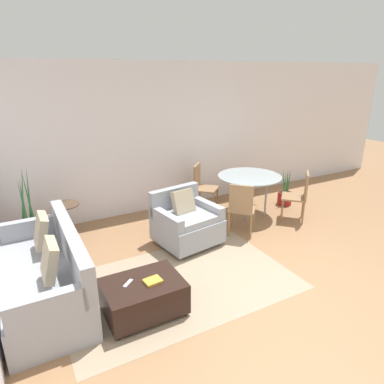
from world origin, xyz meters
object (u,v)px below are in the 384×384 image
Objects in this scene: dining_chair_near_right at (299,193)px; potted_plant_small at (285,195)px; dining_table at (249,180)px; dining_chair_near_left at (242,206)px; tv_remote_primary at (128,283)px; side_table at (66,215)px; dining_chair_far_left at (202,184)px; book_stack at (153,281)px; couch at (47,277)px; potted_plant at (31,230)px; ottoman at (143,296)px; armchair at (186,222)px.

dining_chair_near_right reaches higher than potted_plant_small.
dining_table is 1.29× the size of dining_chair_near_left.
dining_chair_near_right is (3.52, 1.00, 0.12)m from tv_remote_primary.
dining_chair_far_left reaches higher than side_table.
book_stack is at bearing -161.40° from dining_chair_near_right.
dining_chair_near_right is at bearing 3.83° from couch.
potted_plant is at bearing -179.83° from dining_chair_far_left.
couch is at bearing -165.77° from dining_table.
dining_table is at bearing 31.65° from ottoman.
potted_plant_small is (4.66, -0.56, -0.07)m from potted_plant.
side_table is at bearing 172.62° from potted_plant_small.
couch is 4.72m from potted_plant_small.
couch is 1.04m from tv_remote_primary.
dining_chair_near_left is at bearing -90.00° from dining_chair_far_left.
side_table is 0.78× the size of potted_plant_small.
side_table is at bearing 96.96° from tv_remote_primary.
potted_plant reaches higher than dining_chair_far_left.
dining_chair_near_left reaches higher than potted_plant_small.
dining_chair_near_left is at bearing 26.58° from ottoman.
potted_plant_small is (3.71, 1.75, -0.03)m from ottoman.
book_stack is 0.17× the size of dining_table.
dining_chair_near_left is (3.00, 0.29, 0.21)m from couch.
armchair is at bearing -32.71° from side_table.
armchair is 6.99× the size of tv_remote_primary.
potted_plant is at bearing 109.51° from tv_remote_primary.
ottoman is 4.10m from potted_plant_small.
dining_chair_near_right is (2.18, -0.20, 0.17)m from armchair.
dining_chair_near_right is at bearing 15.82° from tv_remote_primary.
ottoman is at bearing -19.41° from tv_remote_primary.
tv_remote_primary is 2.46m from dining_chair_near_left.
potted_plant_small is at bearing 23.40° from dining_chair_near_left.
book_stack is at bearing -146.61° from dining_table.
dining_chair_near_left reaches higher than book_stack.
dining_chair_near_left is 1.00× the size of dining_chair_near_right.
dining_chair_far_left is at bearing 90.00° from dining_chair_near_left.
couch is 1.60m from side_table.
dining_chair_near_left and dining_chair_far_left have the same top height.
potted_plant_small is (3.86, 1.70, -0.21)m from tv_remote_primary.
potted_plant reaches higher than couch.
book_stack is 4.04m from potted_plant_small.
tv_remote_primary is at bearing -43.47° from couch.
armchair is 1.70m from book_stack.
potted_plant_small reaches higher than book_stack.
potted_plant is at bearing 170.35° from dining_table.
dining_table is 0.91m from dining_chair_near_right.
ottoman is 0.24m from tv_remote_primary.
potted_plant is at bearing 176.88° from side_table.
dining_chair_far_left reaches higher than armchair.
couch is 2.21× the size of dining_chair_near_right.
couch is at bearing 139.67° from ottoman.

